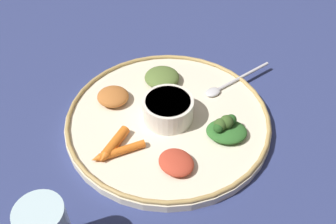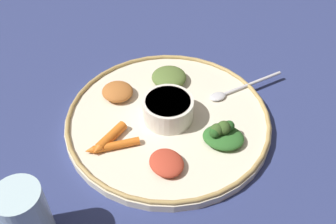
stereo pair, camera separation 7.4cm
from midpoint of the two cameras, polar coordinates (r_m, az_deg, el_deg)
The scene contains 12 objects.
ground_plane at distance 0.76m, azimuth 2.78°, elevation -1.83°, with size 2.40×2.40×0.00m, color navy.
platter at distance 0.75m, azimuth 2.80°, elevation -1.40°, with size 0.39×0.39×0.02m, color beige.
platter_rim at distance 0.74m, azimuth 2.83°, elevation -0.80°, with size 0.39×0.39×0.01m, color tan.
center_bowl at distance 0.73m, azimuth 2.88°, elevation 0.36°, with size 0.10×0.10×0.04m.
spoon at distance 0.82m, azimuth 12.40°, elevation 3.08°, with size 0.18×0.06×0.01m.
greens_pile at distance 0.71m, azimuth 10.99°, elevation -3.43°, with size 0.09×0.09×0.04m.
carrot_near_spoon at distance 0.70m, azimuth -5.63°, elevation -4.00°, with size 0.07×0.07×0.02m.
carrot_outer at distance 0.69m, azimuth -5.03°, elevation -5.10°, with size 0.10×0.02×0.01m.
mound_berbere_red at distance 0.66m, azimuth 2.99°, elevation -7.62°, with size 0.06×0.06×0.02m, color #B73D28.
mound_chickpea at distance 0.78m, azimuth -4.75°, elevation 2.88°, with size 0.06×0.06×0.02m, color #B2662D.
mound_collards at distance 0.81m, azimuth 2.74°, elevation 5.02°, with size 0.07×0.07×0.03m, color #567033.
drinking_glass at distance 0.60m, azimuth -16.46°, elevation -15.15°, with size 0.07×0.07×0.12m.
Camera 2 is at (0.13, 0.51, 0.55)m, focal length 41.64 mm.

